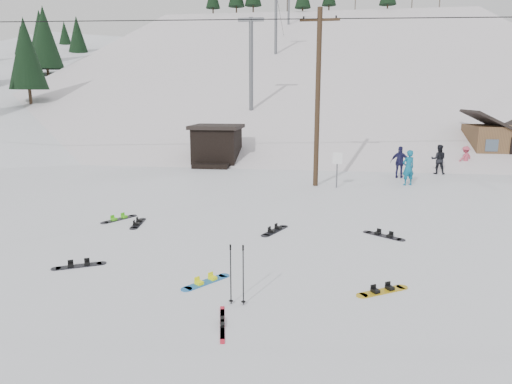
# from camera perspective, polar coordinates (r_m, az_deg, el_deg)

# --- Properties ---
(ground) EXTENTS (200.00, 200.00, 0.00)m
(ground) POSITION_cam_1_polar(r_m,az_deg,el_deg) (11.38, -4.39, -12.26)
(ground) COLOR silver
(ground) RESTS_ON ground
(ski_slope) EXTENTS (60.00, 85.24, 65.97)m
(ski_slope) POSITION_cam_1_polar(r_m,az_deg,el_deg) (67.26, 6.14, -2.62)
(ski_slope) COLOR silver
(ski_slope) RESTS_ON ground
(ridge_left) EXTENTS (47.54, 95.03, 58.38)m
(ridge_left) POSITION_cam_1_polar(r_m,az_deg,el_deg) (71.38, -24.38, -1.95)
(ridge_left) COLOR silver
(ridge_left) RESTS_ON ground
(treeline_left) EXTENTS (20.00, 64.00, 10.00)m
(treeline_left) POSITION_cam_1_polar(r_m,az_deg,el_deg) (62.10, -27.63, 6.16)
(treeline_left) COLOR black
(treeline_left) RESTS_ON ground
(treeline_crest) EXTENTS (50.00, 6.00, 10.00)m
(treeline_crest) POSITION_cam_1_polar(r_m,az_deg,el_deg) (96.27, 7.08, 8.92)
(treeline_crest) COLOR black
(treeline_crest) RESTS_ON ski_slope
(utility_pole) EXTENTS (2.00, 0.26, 9.00)m
(utility_pole) POSITION_cam_1_polar(r_m,az_deg,el_deg) (24.13, 7.72, 11.79)
(utility_pole) COLOR #3A2819
(utility_pole) RESTS_ON ground
(trail_sign) EXTENTS (0.50, 0.09, 1.85)m
(trail_sign) POSITION_cam_1_polar(r_m,az_deg,el_deg) (23.95, 10.12, 3.54)
(trail_sign) COLOR #595B60
(trail_sign) RESTS_ON ground
(lift_hut) EXTENTS (3.40, 4.10, 2.75)m
(lift_hut) POSITION_cam_1_polar(r_m,az_deg,el_deg) (32.10, -4.91, 5.89)
(lift_hut) COLOR black
(lift_hut) RESTS_ON ground
(lift_tower_near) EXTENTS (2.20, 0.36, 8.00)m
(lift_tower_near) POSITION_cam_1_polar(r_m,az_deg,el_deg) (40.76, -0.62, 16.31)
(lift_tower_near) COLOR #595B60
(lift_tower_near) RESTS_ON ski_slope
(lift_tower_mid) EXTENTS (2.20, 0.36, 8.00)m
(lift_tower_mid) POSITION_cam_1_polar(r_m,az_deg,el_deg) (61.24, 2.51, 20.89)
(lift_tower_mid) COLOR #595B60
(lift_tower_mid) RESTS_ON ski_slope
(cabin) EXTENTS (5.39, 4.40, 3.77)m
(cabin) POSITION_cam_1_polar(r_m,az_deg,el_deg) (36.53, 28.76, 5.38)
(cabin) COLOR brown
(cabin) RESTS_ON ground
(hero_snowboard) EXTENTS (1.01, 1.26, 0.11)m
(hero_snowboard) POSITION_cam_1_polar(r_m,az_deg,el_deg) (11.89, -6.28, -11.07)
(hero_snowboard) COLOR #1B68B5
(hero_snowboard) RESTS_ON ground
(hero_skis) EXTENTS (0.44, 1.56, 0.08)m
(hero_skis) POSITION_cam_1_polar(r_m,az_deg,el_deg) (9.89, -4.23, -16.02)
(hero_skis) COLOR #AF1124
(hero_skis) RESTS_ON ground
(ski_poles) EXTENTS (0.39, 0.10, 1.42)m
(ski_poles) POSITION_cam_1_polar(r_m,az_deg,el_deg) (10.43, -2.40, -10.22)
(ski_poles) COLOR black
(ski_poles) RESTS_ON ground
(board_scatter_a) EXTENTS (1.31, 0.85, 0.10)m
(board_scatter_a) POSITION_cam_1_polar(r_m,az_deg,el_deg) (13.80, -21.25, -8.55)
(board_scatter_a) COLOR black
(board_scatter_a) RESTS_ON ground
(board_scatter_b) EXTENTS (0.48, 1.55, 0.11)m
(board_scatter_b) POSITION_cam_1_polar(r_m,az_deg,el_deg) (17.57, -14.54, -3.80)
(board_scatter_b) COLOR black
(board_scatter_b) RESTS_ON ground
(board_scatter_c) EXTENTS (0.93, 1.46, 0.11)m
(board_scatter_c) POSITION_cam_1_polar(r_m,az_deg,el_deg) (18.40, -16.74, -3.22)
(board_scatter_c) COLOR black
(board_scatter_c) RESTS_ON ground
(board_scatter_d) EXTENTS (1.31, 1.05, 0.11)m
(board_scatter_d) POSITION_cam_1_polar(r_m,az_deg,el_deg) (16.14, 15.67, -5.24)
(board_scatter_d) COLOR black
(board_scatter_d) RESTS_ON ground
(board_scatter_e) EXTENTS (1.30, 0.93, 0.10)m
(board_scatter_e) POSITION_cam_1_polar(r_m,az_deg,el_deg) (11.72, 15.53, -11.81)
(board_scatter_e) COLOR gold
(board_scatter_e) RESTS_ON ground
(board_scatter_f) EXTENTS (0.83, 1.53, 0.11)m
(board_scatter_f) POSITION_cam_1_polar(r_m,az_deg,el_deg) (16.12, 2.37, -4.82)
(board_scatter_f) COLOR black
(board_scatter_f) RESTS_ON ground
(skier_teal) EXTENTS (0.82, 0.70, 1.89)m
(skier_teal) POSITION_cam_1_polar(r_m,az_deg,el_deg) (25.67, 18.50, 2.91)
(skier_teal) COLOR #0C5C7D
(skier_teal) RESTS_ON ground
(skier_dark) EXTENTS (0.96, 0.80, 1.80)m
(skier_dark) POSITION_cam_1_polar(r_m,az_deg,el_deg) (30.10, 21.85, 3.81)
(skier_dark) COLOR black
(skier_dark) RESTS_ON ground
(skier_pink) EXTENTS (1.13, 1.00, 1.52)m
(skier_pink) POSITION_cam_1_polar(r_m,az_deg,el_deg) (32.69, 24.69, 3.90)
(skier_pink) COLOR #BA4157
(skier_pink) RESTS_ON ground
(skier_navy) EXTENTS (1.17, 0.72, 1.85)m
(skier_navy) POSITION_cam_1_polar(r_m,az_deg,el_deg) (27.83, 17.56, 3.57)
(skier_navy) COLOR #1B1A42
(skier_navy) RESTS_ON ground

